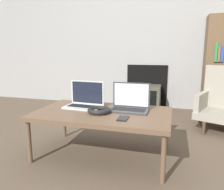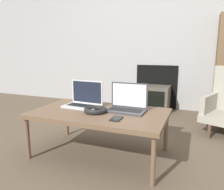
{
  "view_description": "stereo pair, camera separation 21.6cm",
  "coord_description": "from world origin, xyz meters",
  "px_view_note": "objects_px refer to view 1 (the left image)",
  "views": [
    {
      "loc": [
        0.58,
        -1.6,
        0.92
      ],
      "look_at": [
        0.0,
        0.44,
        0.49
      ],
      "focal_mm": 35.0,
      "sensor_mm": 36.0,
      "label": 1
    },
    {
      "loc": [
        0.78,
        -1.53,
        0.92
      ],
      "look_at": [
        0.0,
        0.44,
        0.49
      ],
      "focal_mm": 35.0,
      "sensor_mm": 36.0,
      "label": 2
    }
  ],
  "objects_px": {
    "tv": "(145,98)",
    "laptop_left": "(85,101)",
    "laptop_right": "(130,104)",
    "headphones": "(99,110)",
    "phone": "(123,118)"
  },
  "relations": [
    {
      "from": "laptop_left",
      "to": "laptop_right",
      "type": "bearing_deg",
      "value": 3.57
    },
    {
      "from": "laptop_left",
      "to": "phone",
      "type": "relative_size",
      "value": 2.74
    },
    {
      "from": "laptop_left",
      "to": "tv",
      "type": "relative_size",
      "value": 0.73
    },
    {
      "from": "headphones",
      "to": "laptop_right",
      "type": "bearing_deg",
      "value": 32.94
    },
    {
      "from": "phone",
      "to": "headphones",
      "type": "bearing_deg",
      "value": 153.47
    },
    {
      "from": "headphones",
      "to": "tv",
      "type": "bearing_deg",
      "value": 84.24
    },
    {
      "from": "laptop_right",
      "to": "headphones",
      "type": "relative_size",
      "value": 1.7
    },
    {
      "from": "laptop_left",
      "to": "laptop_right",
      "type": "xyz_separation_m",
      "value": [
        0.43,
        0.0,
        0.0
      ]
    },
    {
      "from": "headphones",
      "to": "tv",
      "type": "xyz_separation_m",
      "value": [
        0.17,
        1.7,
        -0.23
      ]
    },
    {
      "from": "laptop_right",
      "to": "tv",
      "type": "bearing_deg",
      "value": 93.57
    },
    {
      "from": "laptop_right",
      "to": "tv",
      "type": "xyz_separation_m",
      "value": [
        -0.06,
        1.55,
        -0.27
      ]
    },
    {
      "from": "laptop_left",
      "to": "phone",
      "type": "bearing_deg",
      "value": -28.44
    },
    {
      "from": "laptop_right",
      "to": "laptop_left",
      "type": "bearing_deg",
      "value": -178.72
    },
    {
      "from": "laptop_left",
      "to": "headphones",
      "type": "distance_m",
      "value": 0.25
    },
    {
      "from": "tv",
      "to": "laptop_left",
      "type": "bearing_deg",
      "value": -103.31
    }
  ]
}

